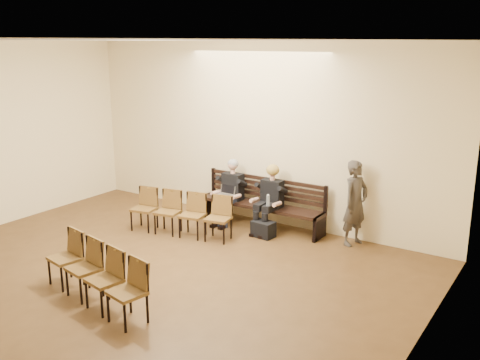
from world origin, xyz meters
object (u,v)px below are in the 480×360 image
object	(u,v)px
seated_man	(230,193)
passerby	(356,197)
seated_woman	(269,202)
chair_row_back	(94,274)
bag	(263,229)
water_bottle	(268,206)
chair_row_front	(180,214)
laptop	(224,196)
bench	(260,215)

from	to	relation	value
seated_man	passerby	size ratio (longest dim) A/B	0.69
seated_woman	chair_row_back	world-z (taller)	seated_woman
bag	seated_man	bearing A→B (deg)	160.24
seated_man	water_bottle	size ratio (longest dim) A/B	5.39
bag	chair_row_front	world-z (taller)	chair_row_front
laptop	chair_row_back	size ratio (longest dim) A/B	0.17
chair_row_front	chair_row_back	bearing A→B (deg)	-86.44
water_bottle	bench	bearing A→B (deg)	136.46
seated_man	passerby	bearing A→B (deg)	5.05
water_bottle	passerby	distance (m)	1.59
water_bottle	chair_row_back	world-z (taller)	chair_row_back
seated_man	bag	world-z (taller)	seated_man
laptop	passerby	distance (m)	2.57
seated_man	laptop	xyz separation A→B (m)	(-0.03, -0.17, -0.03)
water_bottle	bag	distance (m)	0.43
bag	chair_row_front	xyz separation A→B (m)	(-1.35, -0.74, 0.26)
bench	seated_man	world-z (taller)	seated_man
chair_row_back	bench	bearing A→B (deg)	96.86
seated_man	chair_row_back	distance (m)	3.82
seated_woman	laptop	world-z (taller)	seated_woman
bench	passerby	xyz separation A→B (m)	(1.87, 0.10, 0.64)
water_bottle	passerby	size ratio (longest dim) A/B	0.13
laptop	passerby	xyz separation A→B (m)	(2.52, 0.39, 0.30)
laptop	chair_row_front	world-z (taller)	chair_row_front
chair_row_back	seated_woman	bearing A→B (deg)	92.68
laptop	passerby	size ratio (longest dim) A/B	0.19
laptop	bag	world-z (taller)	laptop
laptop	water_bottle	distance (m)	1.03
passerby	water_bottle	bearing A→B (deg)	124.16
laptop	seated_woman	bearing A→B (deg)	-4.52
bench	seated_man	bearing A→B (deg)	-169.08
bench	passerby	bearing A→B (deg)	3.06
bench	laptop	xyz separation A→B (m)	(-0.65, -0.29, 0.35)
laptop	passerby	bearing A→B (deg)	-6.14
seated_man	water_bottle	bearing A→B (deg)	-13.60
bench	water_bottle	world-z (taller)	water_bottle
passerby	seated_man	bearing A→B (deg)	111.92
bench	chair_row_back	bearing A→B (deg)	-94.09
chair_row_back	laptop	bearing A→B (deg)	106.77
water_bottle	chair_row_back	distance (m)	3.62
bag	chair_row_back	world-z (taller)	chair_row_back
water_bottle	chair_row_front	xyz separation A→B (m)	(-1.38, -0.85, -0.16)
chair_row_back	seated_man	bearing A→B (deg)	106.10
seated_woman	water_bottle	xyz separation A→B (m)	(0.11, -0.24, -0.01)
laptop	chair_row_back	xyz separation A→B (m)	(0.37, -3.63, -0.16)
seated_man	bag	bearing A→B (deg)	-19.76
seated_woman	chair_row_back	xyz separation A→B (m)	(-0.55, -3.80, -0.16)
bench	seated_man	distance (m)	0.73
seated_man	chair_row_back	xyz separation A→B (m)	(0.34, -3.80, -0.18)
seated_woman	passerby	distance (m)	1.64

